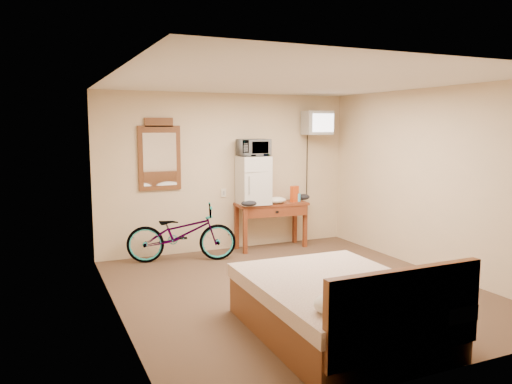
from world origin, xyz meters
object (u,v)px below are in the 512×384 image
(desk, at_px, (272,211))
(microwave, at_px, (253,148))
(wall_mirror, at_px, (160,155))
(bicycle, at_px, (182,233))
(mini_fridge, at_px, (253,180))
(crt_television, at_px, (317,123))
(bed, at_px, (341,307))
(blue_cup, at_px, (298,197))

(desk, height_order, microwave, microwave)
(wall_mirror, height_order, bicycle, wall_mirror)
(desk, xyz_separation_m, microwave, (-0.32, 0.04, 1.04))
(mini_fridge, bearing_deg, bicycle, -171.02)
(wall_mirror, bearing_deg, crt_television, -5.53)
(mini_fridge, height_order, crt_television, crt_television)
(mini_fridge, distance_m, microwave, 0.52)
(microwave, distance_m, bed, 3.73)
(desk, height_order, crt_television, crt_television)
(mini_fridge, relative_size, microwave, 1.58)
(microwave, bearing_deg, bicycle, -169.93)
(desk, bearing_deg, mini_fridge, 173.67)
(microwave, xyz_separation_m, wall_mirror, (-1.44, 0.23, -0.10))
(bicycle, distance_m, bed, 3.28)
(bed, bearing_deg, bicycle, 101.09)
(mini_fridge, xyz_separation_m, bicycle, (-1.24, -0.20, -0.71))
(microwave, height_order, wall_mirror, wall_mirror)
(blue_cup, bearing_deg, microwave, 175.92)
(blue_cup, xyz_separation_m, bicycle, (-2.03, -0.14, -0.40))
(microwave, bearing_deg, blue_cup, -3.00)
(desk, xyz_separation_m, crt_television, (0.83, 0.02, 1.43))
(blue_cup, relative_size, bicycle, 0.08)
(crt_television, distance_m, bicycle, 2.89)
(microwave, bearing_deg, desk, -5.28)
(blue_cup, height_order, wall_mirror, wall_mirror)
(desk, relative_size, blue_cup, 8.92)
(bicycle, relative_size, bed, 0.79)
(mini_fridge, relative_size, bicycle, 0.48)
(microwave, height_order, blue_cup, microwave)
(desk, distance_m, wall_mirror, 2.01)
(mini_fridge, bearing_deg, crt_television, -0.87)
(crt_television, xyz_separation_m, bed, (-1.76, -3.40, -1.74))
(desk, distance_m, blue_cup, 0.51)
(desk, xyz_separation_m, wall_mirror, (-1.76, 0.27, 0.94))
(microwave, distance_m, blue_cup, 1.14)
(microwave, height_order, bicycle, microwave)
(desk, distance_m, mini_fridge, 0.61)
(wall_mirror, bearing_deg, desk, -8.67)
(crt_television, xyz_separation_m, wall_mirror, (-2.59, 0.25, -0.49))
(microwave, distance_m, wall_mirror, 1.46)
(wall_mirror, relative_size, bicycle, 0.68)
(desk, bearing_deg, bicycle, -174.09)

